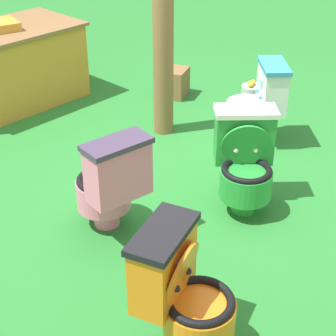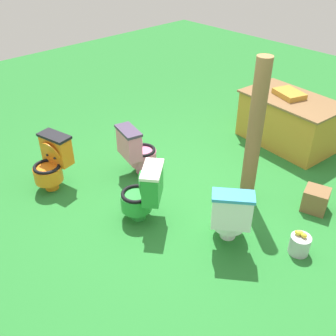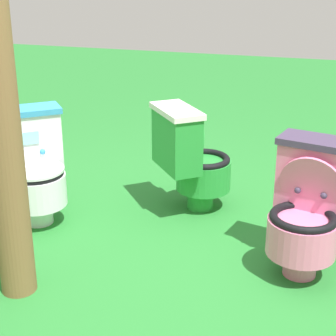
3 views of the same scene
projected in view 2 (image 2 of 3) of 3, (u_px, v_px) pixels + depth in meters
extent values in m
plane|color=#26752D|center=(186.00, 195.00, 5.10)|extent=(14.00, 14.00, 0.00)
cylinder|color=green|center=(139.00, 213.00, 4.69)|extent=(0.25, 0.25, 0.14)
cylinder|color=green|center=(136.00, 201.00, 4.60)|extent=(0.52, 0.52, 0.20)
torus|color=black|center=(136.00, 194.00, 4.54)|extent=(0.50, 0.50, 0.04)
cylinder|color=white|center=(136.00, 197.00, 4.57)|extent=(0.34, 0.34, 0.01)
cube|color=green|center=(153.00, 184.00, 4.43)|extent=(0.41, 0.44, 0.37)
cube|color=white|center=(152.00, 170.00, 4.32)|extent=(0.44, 0.47, 0.04)
cube|color=#8CE0E5|center=(144.00, 180.00, 4.41)|extent=(0.08, 0.09, 0.08)
cylinder|color=green|center=(144.00, 185.00, 4.45)|extent=(0.29, 0.33, 0.35)
sphere|color=white|center=(142.00, 191.00, 4.41)|extent=(0.04, 0.04, 0.04)
sphere|color=white|center=(145.00, 184.00, 4.53)|extent=(0.04, 0.04, 0.04)
cylinder|color=pink|center=(142.00, 167.00, 5.52)|extent=(0.22, 0.22, 0.14)
cylinder|color=pink|center=(143.00, 157.00, 5.43)|extent=(0.44, 0.44, 0.20)
torus|color=black|center=(143.00, 150.00, 5.37)|extent=(0.43, 0.43, 0.04)
cylinder|color=#3F334C|center=(143.00, 153.00, 5.40)|extent=(0.29, 0.29, 0.01)
cube|color=pink|center=(129.00, 144.00, 5.20)|extent=(0.44, 0.28, 0.37)
cube|color=#3F334C|center=(128.00, 131.00, 5.09)|extent=(0.47, 0.31, 0.04)
cube|color=#8CE0E5|center=(136.00, 139.00, 5.22)|extent=(0.11, 0.03, 0.08)
cylinder|color=pink|center=(136.00, 143.00, 5.25)|extent=(0.36, 0.17, 0.35)
sphere|color=#3F334C|center=(134.00, 143.00, 5.32)|extent=(0.04, 0.04, 0.04)
sphere|color=#3F334C|center=(139.00, 148.00, 5.22)|extent=(0.04, 0.04, 0.04)
cylinder|color=orange|center=(52.00, 184.00, 5.19)|extent=(0.22, 0.22, 0.14)
cylinder|color=orange|center=(48.00, 174.00, 5.08)|extent=(0.44, 0.44, 0.20)
torus|color=black|center=(47.00, 167.00, 5.02)|extent=(0.42, 0.42, 0.04)
cylinder|color=black|center=(47.00, 170.00, 5.05)|extent=(0.29, 0.29, 0.01)
cube|color=orange|center=(57.00, 150.00, 5.08)|extent=(0.44, 0.28, 0.37)
cube|color=black|center=(54.00, 136.00, 4.96)|extent=(0.47, 0.31, 0.04)
cube|color=#8CE0E5|center=(50.00, 150.00, 4.98)|extent=(0.11, 0.03, 0.08)
cylinder|color=orange|center=(51.00, 154.00, 5.01)|extent=(0.36, 0.17, 0.35)
sphere|color=black|center=(55.00, 158.00, 5.00)|extent=(0.04, 0.04, 0.04)
sphere|color=black|center=(47.00, 155.00, 5.06)|extent=(0.04, 0.04, 0.04)
cylinder|color=white|center=(228.00, 231.00, 4.42)|extent=(0.25, 0.25, 0.14)
cylinder|color=white|center=(229.00, 218.00, 4.34)|extent=(0.52, 0.52, 0.20)
torus|color=black|center=(230.00, 211.00, 4.28)|extent=(0.50, 0.50, 0.04)
cylinder|color=#338CBF|center=(230.00, 214.00, 4.31)|extent=(0.34, 0.34, 0.01)
cube|color=white|center=(232.00, 212.00, 4.03)|extent=(0.44, 0.41, 0.37)
cube|color=#338CBF|center=(234.00, 196.00, 3.92)|extent=(0.47, 0.44, 0.04)
cube|color=#8CE0E5|center=(232.00, 202.00, 4.09)|extent=(0.09, 0.08, 0.08)
cylinder|color=white|center=(230.00, 209.00, 4.27)|extent=(0.51, 0.51, 0.02)
sphere|color=#338CBF|center=(225.00, 208.00, 4.15)|extent=(0.04, 0.04, 0.04)
sphere|color=#338CBF|center=(238.00, 209.00, 4.14)|extent=(0.04, 0.04, 0.04)
cube|color=#B7842D|center=(288.00, 122.00, 6.04)|extent=(1.47, 0.93, 0.74)
cube|color=brown|center=(292.00, 99.00, 5.83)|extent=(1.54, 1.00, 0.03)
cube|color=#B7842D|center=(289.00, 94.00, 5.85)|extent=(0.52, 0.45, 0.08)
cylinder|color=brown|center=(254.00, 135.00, 4.54)|extent=(0.18, 0.18, 1.85)
cube|color=brown|center=(315.00, 200.00, 4.78)|extent=(0.35, 0.34, 0.29)
cylinder|color=#B7B7BF|center=(300.00, 245.00, 4.18)|extent=(0.22, 0.22, 0.22)
ellipsoid|color=yellow|center=(304.00, 235.00, 4.10)|extent=(0.07, 0.05, 0.05)
ellipsoid|color=yellow|center=(298.00, 233.00, 4.13)|extent=(0.07, 0.05, 0.05)
ellipsoid|color=yellow|center=(301.00, 233.00, 4.13)|extent=(0.07, 0.05, 0.05)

